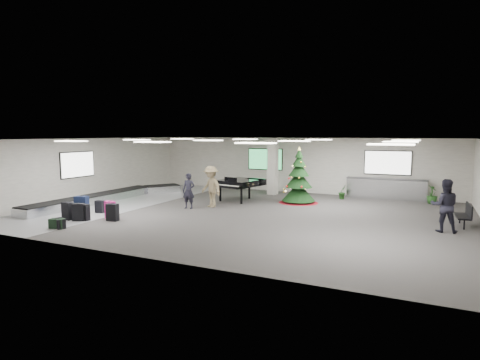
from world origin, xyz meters
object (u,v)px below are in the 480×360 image
at_px(baggage_carousel, 109,197).
at_px(traveler_a, 189,191).
at_px(christmas_tree, 299,184).
at_px(pink_suitcase, 110,210).
at_px(potted_plant_right, 432,195).
at_px(traveler_bench, 445,206).
at_px(potted_plant_left, 342,192).
at_px(service_counter, 386,189).
at_px(grand_piano, 239,183).
at_px(bench, 465,214).
at_px(traveler_b, 211,187).

height_order(baggage_carousel, traveler_a, traveler_a).
bearing_deg(christmas_tree, pink_suitcase, -129.54).
relative_size(christmas_tree, potted_plant_right, 3.08).
relative_size(traveler_bench, potted_plant_left, 2.42).
bearing_deg(pink_suitcase, traveler_bench, 32.18).
xyz_separation_m(service_counter, grand_piano, (-6.78, -3.84, 0.36)).
relative_size(christmas_tree, traveler_bench, 1.50).
bearing_deg(potted_plant_left, baggage_carousel, -152.31).
distance_m(service_counter, potted_plant_left, 2.34).
bearing_deg(traveler_a, pink_suitcase, -123.36).
xyz_separation_m(pink_suitcase, bench, (12.89, 4.57, 0.12)).
distance_m(traveler_bench, potted_plant_left, 7.36).
distance_m(christmas_tree, traveler_bench, 7.36).
bearing_deg(baggage_carousel, service_counter, 27.67).
bearing_deg(traveler_bench, christmas_tree, -33.95).
distance_m(baggage_carousel, christmas_tree, 9.72).
bearing_deg(traveler_b, traveler_bench, 18.42).
bearing_deg(potted_plant_right, potted_plant_left, -173.78).
bearing_deg(traveler_bench, potted_plant_right, -91.05).
bearing_deg(baggage_carousel, traveler_b, 7.03).
bearing_deg(bench, christmas_tree, 157.55).
xyz_separation_m(christmas_tree, traveler_bench, (6.38, -3.66, -0.03)).
distance_m(service_counter, potted_plant_right, 2.30).
height_order(service_counter, christmas_tree, christmas_tree).
xyz_separation_m(potted_plant_left, potted_plant_right, (4.28, 0.47, 0.07)).
bearing_deg(christmas_tree, potted_plant_left, 49.22).
relative_size(traveler_b, traveler_bench, 1.03).
distance_m(christmas_tree, grand_piano, 3.02).
bearing_deg(pink_suitcase, potted_plant_left, 67.08).
distance_m(pink_suitcase, bench, 13.68).
relative_size(pink_suitcase, grand_piano, 0.29).
bearing_deg(christmas_tree, service_counter, 39.21).
relative_size(christmas_tree, traveler_a, 1.72).
relative_size(grand_piano, traveler_bench, 1.36).
relative_size(pink_suitcase, traveler_bench, 0.40).
height_order(baggage_carousel, service_counter, service_counter).
distance_m(baggage_carousel, potted_plant_right, 16.25).
bearing_deg(bench, potted_plant_right, 98.52).
height_order(service_counter, pink_suitcase, service_counter).
relative_size(baggage_carousel, service_counter, 2.40).
height_order(baggage_carousel, grand_piano, grand_piano).
relative_size(pink_suitcase, christmas_tree, 0.26).
bearing_deg(potted_plant_left, pink_suitcase, -129.83).
height_order(traveler_a, traveler_bench, traveler_bench).
distance_m(bench, traveler_a, 11.32).
xyz_separation_m(christmas_tree, potted_plant_left, (1.77, 2.05, -0.58)).
bearing_deg(baggage_carousel, potted_plant_right, 22.13).
bearing_deg(baggage_carousel, traveler_bench, -0.23).
bearing_deg(service_counter, potted_plant_right, -15.49).
bearing_deg(christmas_tree, traveler_bench, -29.84).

